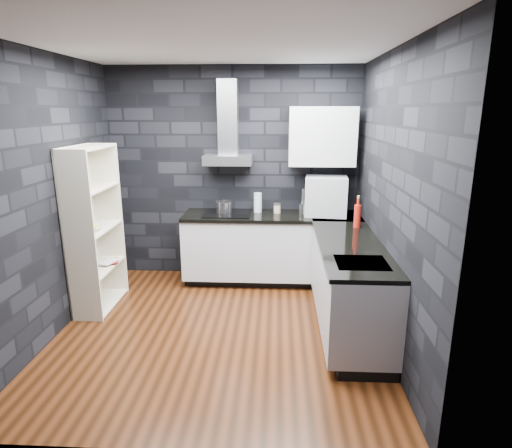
# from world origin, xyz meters

# --- Properties ---
(ground) EXTENTS (3.20, 3.20, 0.00)m
(ground) POSITION_xyz_m (0.00, 0.00, 0.00)
(ground) COLOR #49210D
(ceiling) EXTENTS (3.20, 3.20, 0.00)m
(ceiling) POSITION_xyz_m (0.00, 0.00, 2.70)
(ceiling) COLOR white
(wall_back) EXTENTS (3.20, 0.05, 2.70)m
(wall_back) POSITION_xyz_m (0.00, 1.62, 1.35)
(wall_back) COLOR black
(wall_back) RESTS_ON ground
(wall_front) EXTENTS (3.20, 0.05, 2.70)m
(wall_front) POSITION_xyz_m (0.00, -1.62, 1.35)
(wall_front) COLOR black
(wall_front) RESTS_ON ground
(wall_left) EXTENTS (0.05, 3.20, 2.70)m
(wall_left) POSITION_xyz_m (-1.62, 0.00, 1.35)
(wall_left) COLOR black
(wall_left) RESTS_ON ground
(wall_right) EXTENTS (0.05, 3.20, 2.70)m
(wall_right) POSITION_xyz_m (1.62, 0.00, 1.35)
(wall_right) COLOR black
(wall_right) RESTS_ON ground
(toekick_back) EXTENTS (2.18, 0.50, 0.10)m
(toekick_back) POSITION_xyz_m (0.50, 1.34, 0.05)
(toekick_back) COLOR black
(toekick_back) RESTS_ON ground
(toekick_right) EXTENTS (0.50, 1.78, 0.10)m
(toekick_right) POSITION_xyz_m (1.34, 0.10, 0.05)
(toekick_right) COLOR black
(toekick_right) RESTS_ON ground
(counter_back_cab) EXTENTS (2.20, 0.60, 0.76)m
(counter_back_cab) POSITION_xyz_m (0.50, 1.30, 0.48)
(counter_back_cab) COLOR silver
(counter_back_cab) RESTS_ON ground
(counter_right_cab) EXTENTS (0.60, 1.80, 0.76)m
(counter_right_cab) POSITION_xyz_m (1.30, 0.10, 0.48)
(counter_right_cab) COLOR silver
(counter_right_cab) RESTS_ON ground
(counter_back_top) EXTENTS (2.20, 0.62, 0.04)m
(counter_back_top) POSITION_xyz_m (0.50, 1.29, 0.88)
(counter_back_top) COLOR black
(counter_back_top) RESTS_ON counter_back_cab
(counter_right_top) EXTENTS (0.62, 1.80, 0.04)m
(counter_right_top) POSITION_xyz_m (1.29, 0.10, 0.88)
(counter_right_top) COLOR black
(counter_right_top) RESTS_ON counter_right_cab
(counter_corner_top) EXTENTS (0.62, 0.62, 0.04)m
(counter_corner_top) POSITION_xyz_m (1.30, 1.30, 0.88)
(counter_corner_top) COLOR black
(counter_corner_top) RESTS_ON counter_right_cab
(hood_body) EXTENTS (0.60, 0.34, 0.12)m
(hood_body) POSITION_xyz_m (-0.05, 1.43, 1.56)
(hood_body) COLOR #A3A4A7
(hood_body) RESTS_ON wall_back
(hood_chimney) EXTENTS (0.24, 0.20, 0.90)m
(hood_chimney) POSITION_xyz_m (-0.05, 1.50, 2.07)
(hood_chimney) COLOR #A3A4A7
(hood_chimney) RESTS_ON hood_body
(upper_cabinet) EXTENTS (0.80, 0.35, 0.70)m
(upper_cabinet) POSITION_xyz_m (1.10, 1.43, 1.85)
(upper_cabinet) COLOR silver
(upper_cabinet) RESTS_ON wall_back
(cooktop) EXTENTS (0.58, 0.50, 0.01)m
(cooktop) POSITION_xyz_m (-0.05, 1.30, 0.91)
(cooktop) COLOR black
(cooktop) RESTS_ON counter_back_top
(sink_rim) EXTENTS (0.44, 0.40, 0.01)m
(sink_rim) POSITION_xyz_m (1.30, -0.40, 0.89)
(sink_rim) COLOR #A3A4A7
(sink_rim) RESTS_ON counter_right_top
(pot) EXTENTS (0.26, 0.26, 0.12)m
(pot) POSITION_xyz_m (-0.10, 1.35, 0.97)
(pot) COLOR silver
(pot) RESTS_ON cooktop
(glass_vase) EXTENTS (0.13, 0.13, 0.25)m
(glass_vase) POSITION_xyz_m (0.32, 1.41, 1.02)
(glass_vase) COLOR silver
(glass_vase) RESTS_ON counter_back_top
(storage_jar) EXTENTS (0.11, 0.11, 0.11)m
(storage_jar) POSITION_xyz_m (0.57, 1.38, 0.95)
(storage_jar) COLOR tan
(storage_jar) RESTS_ON counter_back_top
(utensil_crock) EXTENTS (0.12, 0.12, 0.13)m
(utensil_crock) POSITION_xyz_m (0.89, 1.33, 0.97)
(utensil_crock) COLOR silver
(utensil_crock) RESTS_ON counter_back_top
(appliance_garage) EXTENTS (0.53, 0.44, 0.50)m
(appliance_garage) POSITION_xyz_m (1.17, 1.31, 1.12)
(appliance_garage) COLOR #B0B2B7
(appliance_garage) RESTS_ON counter_back_top
(red_bottle) EXTENTS (0.10, 0.10, 0.25)m
(red_bottle) POSITION_xyz_m (1.45, 0.74, 1.03)
(red_bottle) COLOR #B41C10
(red_bottle) RESTS_ON counter_right_top
(bookshelf) EXTENTS (0.53, 0.86, 1.80)m
(bookshelf) POSITION_xyz_m (-1.42, 0.51, 0.90)
(bookshelf) COLOR beige
(bookshelf) RESTS_ON ground
(fruit_bowl) EXTENTS (0.28, 0.28, 0.06)m
(fruit_bowl) POSITION_xyz_m (-1.42, 0.44, 0.94)
(fruit_bowl) COLOR white
(fruit_bowl) RESTS_ON bookshelf
(book_red) EXTENTS (0.15, 0.08, 0.21)m
(book_red) POSITION_xyz_m (-1.41, 0.63, 0.57)
(book_red) COLOR maroon
(book_red) RESTS_ON bookshelf
(book_second) EXTENTS (0.17, 0.07, 0.23)m
(book_second) POSITION_xyz_m (-1.43, 0.65, 0.59)
(book_second) COLOR #B2B2B2
(book_second) RESTS_ON bookshelf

